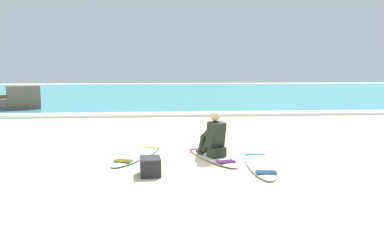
% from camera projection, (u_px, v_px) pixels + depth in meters
% --- Properties ---
extents(ground_plane, '(80.00, 80.00, 0.00)m').
position_uv_depth(ground_plane, '(183.00, 163.00, 7.79)').
color(ground_plane, beige).
extents(sea, '(80.00, 28.00, 0.10)m').
position_uv_depth(sea, '(166.00, 92.00, 28.88)').
color(sea, teal).
rests_on(sea, ground).
extents(breaking_foam, '(80.00, 0.90, 0.11)m').
position_uv_depth(breaking_foam, '(172.00, 114.00, 15.37)').
color(breaking_foam, white).
rests_on(breaking_foam, ground).
extents(surfboard_main, '(1.16, 2.26, 0.08)m').
position_uv_depth(surfboard_main, '(211.00, 156.00, 8.25)').
color(surfboard_main, '#EFE5C6').
rests_on(surfboard_main, ground).
extents(surfer_seated, '(0.60, 0.77, 0.95)m').
position_uv_depth(surfer_seated, '(214.00, 139.00, 8.05)').
color(surfer_seated, black).
rests_on(surfer_seated, surfboard_main).
extents(surfboard_spare_near, '(1.32, 2.34, 0.08)m').
position_uv_depth(surfboard_spare_near, '(138.00, 154.00, 8.37)').
color(surfboard_spare_near, '#9ED1E5').
rests_on(surfboard_spare_near, ground).
extents(surfboard_spare_far, '(0.75, 2.41, 0.08)m').
position_uv_depth(surfboard_spare_far, '(260.00, 163.00, 7.58)').
color(surfboard_spare_far, silver).
rests_on(surfboard_spare_far, ground).
extents(rock_outcrop_distant, '(3.30, 2.34, 1.11)m').
position_uv_depth(rock_outcrop_distant, '(8.00, 102.00, 17.06)').
color(rock_outcrop_distant, brown).
rests_on(rock_outcrop_distant, ground).
extents(beach_bag, '(0.39, 0.51, 0.32)m').
position_uv_depth(beach_bag, '(150.00, 166.00, 6.87)').
color(beach_bag, '#232328').
rests_on(beach_bag, ground).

